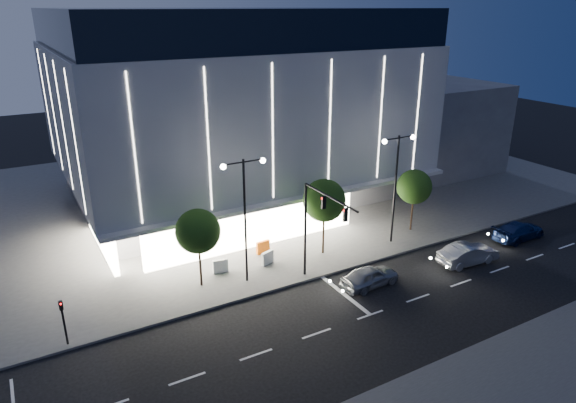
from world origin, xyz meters
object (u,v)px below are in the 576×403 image
at_px(street_lamp_west, 245,203).
at_px(car_second, 468,254).
at_px(ped_signal_far, 63,318).
at_px(tree_left, 198,233).
at_px(barrier_d, 267,258).
at_px(barrier_b, 221,266).
at_px(street_lamp_east, 396,174).
at_px(traffic_mast, 317,218).
at_px(car_lead, 370,276).
at_px(tree_mid, 324,203).
at_px(tree_right, 414,189).
at_px(car_third, 518,231).
at_px(barrier_c, 263,247).

distance_m(street_lamp_west, car_second, 17.41).
bearing_deg(ped_signal_far, tree_left, 15.61).
bearing_deg(ped_signal_far, barrier_d, 11.84).
height_order(tree_left, barrier_b, tree_left).
distance_m(street_lamp_east, barrier_b, 15.25).
xyz_separation_m(traffic_mast, car_lead, (3.19, -1.96, -4.29)).
bearing_deg(street_lamp_east, tree_left, 176.35).
relative_size(street_lamp_west, tree_mid, 1.46).
bearing_deg(car_second, ped_signal_far, 86.01).
bearing_deg(car_lead, tree_right, -61.12).
distance_m(tree_mid, tree_right, 9.01).
distance_m(traffic_mast, street_lamp_west, 4.89).
bearing_deg(street_lamp_west, tree_left, 161.06).
bearing_deg(tree_left, tree_mid, 0.00).
xyz_separation_m(street_lamp_east, tree_left, (-15.97, 1.02, -1.92)).
relative_size(traffic_mast, street_lamp_east, 0.79).
bearing_deg(street_lamp_east, street_lamp_west, 180.00).
distance_m(traffic_mast, street_lamp_east, 9.43).
distance_m(tree_left, tree_right, 19.00).
relative_size(ped_signal_far, tree_right, 0.54).
height_order(traffic_mast, ped_signal_far, traffic_mast).
bearing_deg(tree_mid, street_lamp_west, -171.74).
bearing_deg(barrier_d, street_lamp_west, -167.14).
bearing_deg(tree_right, traffic_mast, -162.98).
relative_size(ped_signal_far, barrier_d, 2.73).
xyz_separation_m(traffic_mast, car_third, (18.69, -1.93, -4.30)).
xyz_separation_m(car_lead, car_second, (8.47, -0.99, 0.05)).
xyz_separation_m(tree_right, barrier_d, (-13.63, 0.50, -3.23)).
bearing_deg(car_second, tree_right, 1.25).
height_order(car_lead, car_second, car_second).
bearing_deg(barrier_c, car_lead, -66.71).
bearing_deg(barrier_b, traffic_mast, -32.92).
relative_size(street_lamp_west, barrier_b, 8.18).
xyz_separation_m(traffic_mast, tree_mid, (3.03, 3.68, -0.69)).
xyz_separation_m(car_second, barrier_b, (-16.80, 7.63, -0.14)).
relative_size(street_lamp_east, ped_signal_far, 3.00).
distance_m(car_third, barrier_c, 21.27).
height_order(tree_mid, barrier_c, tree_mid).
xyz_separation_m(street_lamp_west, barrier_d, (2.40, 1.52, -5.31)).
height_order(street_lamp_east, tree_left, street_lamp_east).
xyz_separation_m(ped_signal_far, car_lead, (19.18, -3.12, -1.15)).
relative_size(traffic_mast, tree_right, 1.28).
distance_m(car_third, barrier_d, 21.19).
height_order(traffic_mast, street_lamp_east, street_lamp_east).
distance_m(tree_mid, car_lead, 6.69).
distance_m(street_lamp_west, barrier_c, 6.89).
height_order(street_lamp_west, car_lead, street_lamp_west).
bearing_deg(traffic_mast, barrier_c, 100.28).
height_order(street_lamp_east, tree_right, street_lamp_east).
relative_size(street_lamp_east, tree_left, 1.57).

